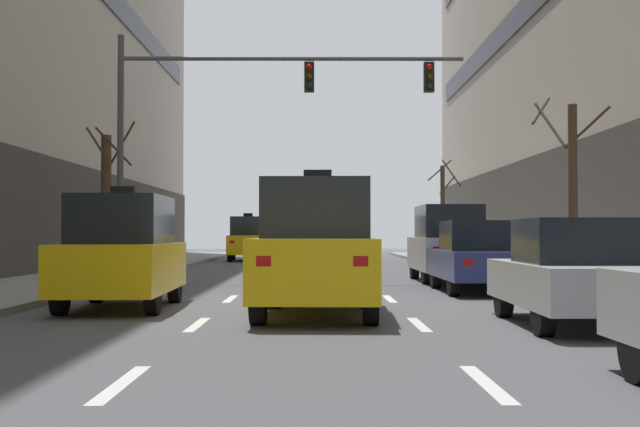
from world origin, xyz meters
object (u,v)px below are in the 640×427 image
object	(u,v)px
taxi_driving_4	(318,249)
street_tree_1	(571,186)
car_parked_3	(448,244)
street_tree_2	(443,208)
taxi_driving_1	(248,239)
street_tree_0	(106,201)
taxi_driving_2	(122,252)
taxi_driving_0	(309,246)
traffic_signal_0	(239,106)
taxi_driving_3	(312,238)
car_parked_1	(574,273)
car_parked_2	(479,257)
pedestrian_0	(499,244)

from	to	relation	value
taxi_driving_4	street_tree_1	distance (m)	9.14
car_parked_3	street_tree_2	distance (m)	17.69
taxi_driving_1	street_tree_0	distance (m)	16.63
taxi_driving_1	taxi_driving_2	xyz separation A→B (m)	(-0.16, -27.19, -0.08)
taxi_driving_0	taxi_driving_1	xyz separation A→B (m)	(-3.18, 20.42, 0.05)
taxi_driving_1	taxi_driving_2	world-z (taller)	taxi_driving_1
traffic_signal_0	street_tree_0	xyz separation A→B (m)	(-4.32, 2.53, -2.56)
taxi_driving_4	street_tree_2	size ratio (longest dim) A/B	0.95
taxi_driving_3	street_tree_1	xyz separation A→B (m)	(6.37, -22.13, 1.39)
street_tree_0	street_tree_2	xyz separation A→B (m)	(12.73, 15.25, 0.21)
car_parked_1	car_parked_2	xyz separation A→B (m)	(0.00, 7.26, 0.04)
taxi_driving_3	street_tree_2	size ratio (longest dim) A/B	0.95
taxi_driving_2	street_tree_0	size ratio (longest dim) A/B	0.90
taxi_driving_2	street_tree_2	world-z (taller)	street_tree_2
traffic_signal_0	pedestrian_0	world-z (taller)	traffic_signal_0
traffic_signal_0	taxi_driving_3	bearing A→B (deg)	83.95
car_parked_1	street_tree_2	bearing A→B (deg)	85.14
car_parked_2	street_tree_1	bearing A→B (deg)	20.28
car_parked_1	taxi_driving_1	bearing A→B (deg)	103.27
taxi_driving_1	taxi_driving_3	distance (m)	3.20
taxi_driving_3	traffic_signal_0	world-z (taller)	traffic_signal_0
taxi_driving_3	car_parked_1	world-z (taller)	taxi_driving_3
taxi_driving_1	taxi_driving_3	world-z (taller)	taxi_driving_3
taxi_driving_2	traffic_signal_0	xyz separation A→B (m)	(1.36, 8.37, 3.91)
taxi_driving_2	taxi_driving_4	xyz separation A→B (m)	(3.54, -1.45, 0.09)
taxi_driving_2	traffic_signal_0	bearing A→B (deg)	80.79
street_tree_0	street_tree_2	size ratio (longest dim) A/B	0.97
taxi_driving_4	car_parked_2	xyz separation A→B (m)	(3.75, 5.68, -0.29)
taxi_driving_3	street_tree_2	bearing A→B (deg)	-9.71
street_tree_0	pedestrian_0	size ratio (longest dim) A/B	3.10
car_parked_1	street_tree_1	bearing A→B (deg)	73.40
traffic_signal_0	street_tree_0	distance (m)	5.62
taxi_driving_2	car_parked_3	xyz separation A→B (m)	(7.29, 8.70, 0.05)
taxi_driving_2	street_tree_1	xyz separation A→B (m)	(9.73, 5.13, 1.49)
taxi_driving_3	car_parked_2	size ratio (longest dim) A/B	1.06
car_parked_1	street_tree_1	world-z (taller)	street_tree_1
taxi_driving_4	car_parked_2	bearing A→B (deg)	56.52
car_parked_1	taxi_driving_2	bearing A→B (deg)	157.39
taxi_driving_0	taxi_driving_2	size ratio (longest dim) A/B	1.02
taxi_driving_0	taxi_driving_2	bearing A→B (deg)	-116.28
taxi_driving_1	taxi_driving_3	xyz separation A→B (m)	(3.20, 0.07, 0.03)
taxi_driving_2	taxi_driving_4	world-z (taller)	taxi_driving_4
car_parked_1	street_tree_0	xyz separation A→B (m)	(-10.25, 13.94, 1.59)
taxi_driving_3	car_parked_3	bearing A→B (deg)	-78.03
car_parked_3	street_tree_2	bearing A→B (deg)	81.91
car_parked_1	street_tree_2	xyz separation A→B (m)	(2.48, 29.19, 1.81)
car_parked_1	street_tree_1	size ratio (longest dim) A/B	0.90
taxi_driving_1	taxi_driving_4	distance (m)	28.83
taxi_driving_2	car_parked_2	xyz separation A→B (m)	(7.29, 4.23, -0.20)
taxi_driving_1	traffic_signal_0	size ratio (longest dim) A/B	0.47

